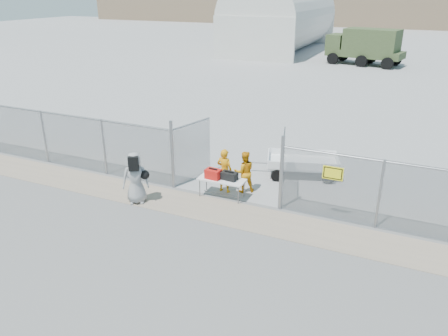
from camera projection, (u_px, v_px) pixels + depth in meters
The scene contains 14 objects.
ground at pixel (197, 224), 13.39m from camera, with size 160.00×160.00×0.00m, color #5A5A5A.
tarmac_inside at pixel (371, 53), 48.76m from camera, with size 160.00×80.00×0.01m, color #959595.
dirt_strip at pixel (211, 210), 14.23m from camera, with size 44.00×1.60×0.01m, color gray.
distant_hills at pixel (431, 2), 75.46m from camera, with size 140.00×6.00×9.00m, color #7F684F, non-canonical shape.
chain_link_fence at pixel (224, 168), 14.65m from camera, with size 40.00×0.20×2.20m, color gray, non-canonical shape.
quonset_hangar at pixel (282, 14), 49.36m from camera, with size 9.00×18.00×8.00m, color silver, non-canonical shape.
folding_table at pixel (222, 188), 14.98m from camera, with size 1.61×0.67×0.68m, color white, non-canonical shape.
orange_bag at pixel (213, 174), 14.83m from camera, with size 0.52×0.34×0.32m, color red.
black_duffel at pixel (229, 176), 14.75m from camera, with size 0.55×0.32×0.26m, color black.
security_worker_left at pixel (225, 171), 15.22m from camera, with size 0.58×0.38×1.60m, color orange.
security_worker_right at pixel (244, 172), 15.24m from camera, with size 0.73×0.57×1.51m, color orange.
visitor at pixel (136, 178), 14.41m from camera, with size 0.87×0.57×1.78m, color gray.
utility_trailer at pixel (302, 165), 16.76m from camera, with size 3.45×1.77×0.84m, color white, non-canonical shape.
military_truck at pixel (365, 47), 40.44m from camera, with size 6.87×2.54×3.28m, color #3D4D2A, non-canonical shape.
Camera 1 is at (5.58, -10.34, 6.69)m, focal length 35.00 mm.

